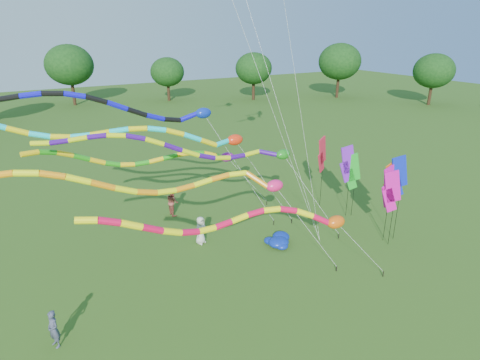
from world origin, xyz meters
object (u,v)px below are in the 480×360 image
tube_kite_red (255,221)px  person_c (173,202)px  person_b (54,329)px  person_a (201,230)px  blue_nylon_heap (277,241)px  tube_kite_orange (177,183)px

tube_kite_red → person_c: (0.14, 10.63, -3.26)m
person_b → person_a: bearing=94.4°
tube_kite_red → person_a: bearing=98.7°
person_b → blue_nylon_heap: bearing=76.2°
blue_nylon_heap → person_b: person_b is taller
tube_kite_orange → blue_nylon_heap: 9.06m
tube_kite_red → tube_kite_orange: 3.57m
blue_nylon_heap → person_c: bearing=119.7°
blue_nylon_heap → person_c: size_ratio=0.97×
blue_nylon_heap → person_c: person_c is taller
tube_kite_red → blue_nylon_heap: size_ratio=7.52×
person_c → person_b: bearing=135.8°
tube_kite_red → person_c: size_ratio=7.28×
person_a → person_c: 4.39m
person_a → person_c: size_ratio=0.90×
blue_nylon_heap → person_a: bearing=148.6°
tube_kite_orange → person_a: (2.93, 4.67, -5.05)m
tube_kite_orange → person_a: bearing=68.2°
tube_kite_orange → person_b: 7.36m
tube_kite_orange → person_b: (-5.33, 0.07, -5.08)m
person_a → person_c: person_c is taller
person_a → person_c: bearing=65.3°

